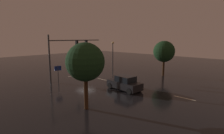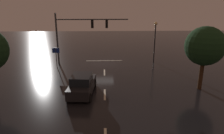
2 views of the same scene
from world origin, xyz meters
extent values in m
plane|color=black|center=(0.00, 0.00, 0.00)|extent=(80.00, 80.00, 0.00)
cylinder|color=#383A3D|center=(5.99, -0.10, 3.23)|extent=(0.22, 0.22, 6.46)
cylinder|color=#383A3D|center=(1.46, -0.10, 5.67)|extent=(9.07, 0.14, 0.14)
cube|color=black|center=(1.46, -0.10, 5.10)|extent=(0.32, 0.36, 1.00)
sphere|color=red|center=(1.46, -0.29, 5.42)|extent=(0.20, 0.20, 0.20)
sphere|color=black|center=(1.46, -0.29, 5.10)|extent=(0.20, 0.20, 0.20)
sphere|color=black|center=(1.46, -0.29, 4.78)|extent=(0.20, 0.20, 0.20)
cube|color=black|center=(-0.35, -0.10, 5.10)|extent=(0.32, 0.36, 1.00)
sphere|color=red|center=(-0.35, -0.29, 5.42)|extent=(0.20, 0.20, 0.20)
sphere|color=black|center=(-0.35, -0.29, 5.10)|extent=(0.20, 0.20, 0.20)
sphere|color=black|center=(-0.35, -0.29, 4.78)|extent=(0.20, 0.20, 0.20)
cube|color=beige|center=(0.00, 4.00, 0.00)|extent=(0.16, 2.20, 0.01)
cube|color=beige|center=(0.00, 10.00, 0.00)|extent=(0.16, 2.20, 0.01)
cube|color=beige|center=(0.00, 16.00, 0.00)|extent=(0.16, 2.20, 0.01)
cube|color=beige|center=(0.00, -1.30, 0.00)|extent=(5.00, 0.16, 0.01)
cube|color=black|center=(1.89, 9.64, 0.62)|extent=(2.17, 4.44, 0.80)
cube|color=black|center=(1.91, 9.84, 1.36)|extent=(1.78, 2.23, 0.68)
cylinder|color=black|center=(2.59, 7.98, 0.34)|extent=(0.28, 0.70, 0.68)
cylinder|color=black|center=(0.92, 8.12, 0.34)|extent=(0.28, 0.70, 0.68)
cylinder|color=black|center=(2.87, 11.16, 0.34)|extent=(0.28, 0.70, 0.68)
cylinder|color=black|center=(1.20, 11.31, 0.34)|extent=(0.28, 0.70, 0.68)
sphere|color=#F9EFC6|center=(2.36, 7.47, 0.67)|extent=(0.20, 0.20, 0.20)
sphere|color=#F9EFC6|center=(1.06, 7.59, 0.67)|extent=(0.20, 0.20, 0.20)
cylinder|color=black|center=(-6.66, -0.22, 2.48)|extent=(0.14, 0.14, 4.97)
sphere|color=#F9D88C|center=(-6.66, -0.22, 5.15)|extent=(0.44, 0.44, 0.44)
cylinder|color=#383A3D|center=(5.85, 1.69, 1.24)|extent=(0.09, 0.09, 2.47)
cube|color=navy|center=(5.85, 1.69, 2.12)|extent=(0.90, 0.20, 0.60)
cylinder|color=#382314|center=(-8.53, 9.13, 1.33)|extent=(0.36, 0.36, 2.65)
sphere|color=#163319|center=(-8.53, 9.13, 3.91)|extent=(3.35, 3.35, 3.35)
cylinder|color=#382314|center=(8.60, 10.97, 1.43)|extent=(0.36, 0.36, 2.87)
sphere|color=#163319|center=(8.60, 10.97, 4.09)|extent=(3.25, 3.25, 3.25)
camera|label=1|loc=(17.83, 22.75, 6.08)|focal=28.99mm
camera|label=2|loc=(0.02, 25.24, 6.91)|focal=31.51mm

